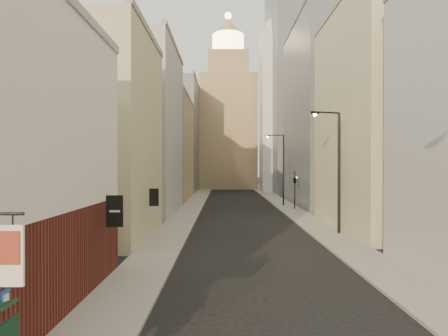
# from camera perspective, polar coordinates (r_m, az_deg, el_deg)

# --- Properties ---
(sidewalk_left) EXTENTS (3.00, 140.00, 0.15)m
(sidewalk_left) POSITION_cam_1_polar(r_m,az_deg,el_deg) (59.10, -4.30, -5.13)
(sidewalk_left) COLOR gray
(sidewalk_left) RESTS_ON ground
(sidewalk_right) EXTENTS (3.00, 140.00, 0.15)m
(sidewalk_right) POSITION_cam_1_polar(r_m,az_deg,el_deg) (59.56, 8.32, -5.09)
(sidewalk_right) COLOR gray
(sidewalk_right) RESTS_ON ground
(left_bldg_beige) EXTENTS (8.00, 12.00, 16.00)m
(left_bldg_beige) POSITION_cam_1_polar(r_m,az_deg,el_deg) (31.34, -18.46, 4.47)
(left_bldg_beige) COLOR tan
(left_bldg_beige) RESTS_ON ground
(left_bldg_grey) EXTENTS (8.00, 16.00, 20.00)m
(left_bldg_grey) POSITION_cam_1_polar(r_m,az_deg,el_deg) (46.91, -12.25, 5.57)
(left_bldg_grey) COLOR #97989D
(left_bldg_grey) RESTS_ON ground
(left_bldg_tan) EXTENTS (8.00, 18.00, 17.00)m
(left_bldg_tan) POSITION_cam_1_polar(r_m,az_deg,el_deg) (64.48, -8.86, 2.83)
(left_bldg_tan) COLOR #9C8563
(left_bldg_tan) RESTS_ON ground
(left_bldg_wingrid) EXTENTS (8.00, 20.00, 24.00)m
(left_bldg_wingrid) POSITION_cam_1_polar(r_m,az_deg,el_deg) (84.47, -6.78, 4.63)
(left_bldg_wingrid) COLOR gray
(left_bldg_wingrid) RESTS_ON ground
(right_bldg_beige) EXTENTS (8.00, 16.00, 20.00)m
(right_bldg_beige) POSITION_cam_1_polar(r_m,az_deg,el_deg) (36.75, 22.75, 6.99)
(right_bldg_beige) COLOR tan
(right_bldg_beige) RESTS_ON ground
(right_bldg_wingrid) EXTENTS (8.00, 20.00, 26.00)m
(right_bldg_wingrid) POSITION_cam_1_polar(r_m,az_deg,el_deg) (55.96, 14.72, 7.82)
(right_bldg_wingrid) COLOR gray
(right_bldg_wingrid) RESTS_ON ground
(highrise) EXTENTS (21.00, 23.00, 51.20)m
(highrise) POSITION_cam_1_polar(r_m,az_deg,el_deg) (86.43, 13.83, 13.70)
(highrise) COLOR gray
(highrise) RESTS_ON ground
(clock_tower) EXTENTS (14.00, 14.00, 44.90)m
(clock_tower) POSITION_cam_1_polar(r_m,az_deg,el_deg) (96.40, 0.63, 7.47)
(clock_tower) COLOR #9C8563
(clock_tower) RESTS_ON ground
(white_tower) EXTENTS (8.00, 8.00, 41.50)m
(white_tower) POSITION_cam_1_polar(r_m,az_deg,el_deg) (83.55, 8.41, 9.24)
(white_tower) COLOR silver
(white_tower) RESTS_ON ground
(streetlamp_mid) EXTENTS (2.59, 0.97, 10.15)m
(streetlamp_mid) POSITION_cam_1_polar(r_m,az_deg,el_deg) (32.15, 16.72, 0.45)
(streetlamp_mid) COLOR black
(streetlamp_mid) RESTS_ON ground
(streetlamp_far) EXTENTS (2.64, 0.51, 10.09)m
(streetlamp_far) POSITION_cam_1_polar(r_m,az_deg,el_deg) (53.21, 8.77, 0.40)
(streetlamp_far) COLOR black
(streetlamp_far) RESTS_ON ground
(traffic_light_right) EXTENTS (0.72, 0.72, 5.00)m
(traffic_light_right) POSITION_cam_1_polar(r_m,az_deg,el_deg) (49.20, 10.73, -1.72)
(traffic_light_right) COLOR black
(traffic_light_right) RESTS_ON ground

